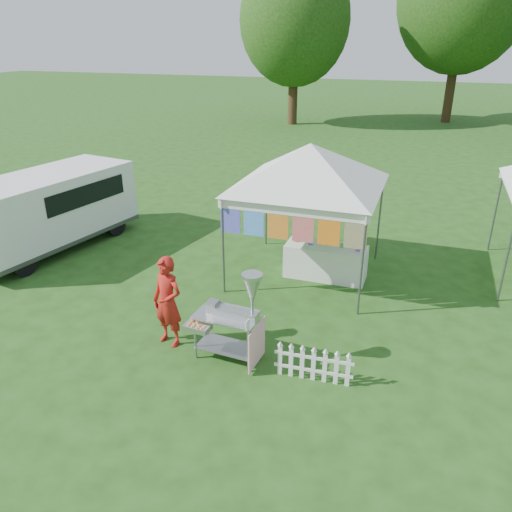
% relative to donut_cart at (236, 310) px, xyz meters
% --- Properties ---
extents(ground, '(120.00, 120.00, 0.00)m').
position_rel_donut_cart_xyz_m(ground, '(0.28, 0.13, -0.97)').
color(ground, '#234413').
rests_on(ground, ground).
extents(canopy_main, '(4.24, 4.24, 3.45)m').
position_rel_donut_cart_xyz_m(canopy_main, '(0.28, 3.63, 2.02)').
color(canopy_main, '#59595E').
rests_on(canopy_main, ground).
extents(tree_left, '(6.40, 6.40, 9.53)m').
position_rel_donut_cart_xyz_m(tree_left, '(-5.72, 24.13, 4.86)').
color(tree_left, '#361D13').
rests_on(tree_left, ground).
extents(donut_cart, '(1.23, 0.76, 1.65)m').
position_rel_donut_cart_xyz_m(donut_cart, '(0.00, 0.00, 0.00)').
color(donut_cart, gray).
rests_on(donut_cart, ground).
extents(vendor, '(0.68, 0.53, 1.65)m').
position_rel_donut_cart_xyz_m(vendor, '(-1.31, 0.11, -0.14)').
color(vendor, '#AB1B15').
rests_on(vendor, ground).
extents(cargo_van, '(2.61, 4.83, 1.90)m').
position_rel_donut_cart_xyz_m(cargo_van, '(-6.27, 3.14, 0.05)').
color(cargo_van, white).
rests_on(cargo_van, ground).
extents(picket_fence, '(1.26, 0.09, 0.56)m').
position_rel_donut_cart_xyz_m(picket_fence, '(1.34, -0.09, -0.68)').
color(picket_fence, white).
rests_on(picket_fence, ground).
extents(display_table, '(1.80, 0.70, 0.76)m').
position_rel_donut_cart_xyz_m(display_table, '(0.73, 3.64, -0.59)').
color(display_table, white).
rests_on(display_table, ground).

